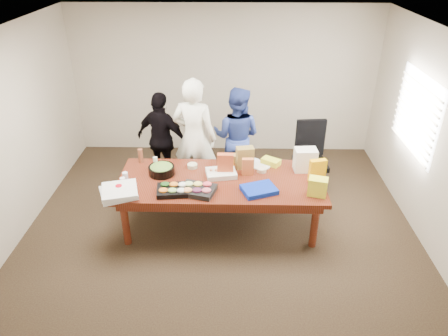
{
  "coord_description": "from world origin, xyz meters",
  "views": [
    {
      "loc": [
        0.16,
        -4.92,
        3.66
      ],
      "look_at": [
        0.05,
        0.1,
        0.88
      ],
      "focal_mm": 33.55,
      "sensor_mm": 36.0,
      "label": 1
    }
  ],
  "objects_px": {
    "conference_table": "(221,203)",
    "salad_bowl": "(162,170)",
    "sheet_cake": "(221,173)",
    "person_center": "(195,138)",
    "person_right": "(237,137)",
    "office_chair": "(311,161)"
  },
  "relations": [
    {
      "from": "conference_table",
      "to": "salad_bowl",
      "type": "relative_size",
      "value": 7.72
    },
    {
      "from": "person_right",
      "to": "sheet_cake",
      "type": "distance_m",
      "value": 1.15
    },
    {
      "from": "conference_table",
      "to": "person_center",
      "type": "relative_size",
      "value": 1.48
    },
    {
      "from": "person_center",
      "to": "sheet_cake",
      "type": "distance_m",
      "value": 0.92
    },
    {
      "from": "person_center",
      "to": "person_right",
      "type": "relative_size",
      "value": 1.15
    },
    {
      "from": "sheet_cake",
      "to": "person_right",
      "type": "bearing_deg",
      "value": 68.4
    },
    {
      "from": "office_chair",
      "to": "person_right",
      "type": "distance_m",
      "value": 1.24
    },
    {
      "from": "conference_table",
      "to": "office_chair",
      "type": "relative_size",
      "value": 2.51
    },
    {
      "from": "sheet_cake",
      "to": "person_center",
      "type": "bearing_deg",
      "value": 107.81
    },
    {
      "from": "person_center",
      "to": "salad_bowl",
      "type": "relative_size",
      "value": 5.23
    },
    {
      "from": "office_chair",
      "to": "person_center",
      "type": "height_order",
      "value": "person_center"
    },
    {
      "from": "conference_table",
      "to": "person_right",
      "type": "xyz_separation_m",
      "value": [
        0.23,
        1.25,
        0.45
      ]
    },
    {
      "from": "person_right",
      "to": "person_center",
      "type": "bearing_deg",
      "value": 43.79
    },
    {
      "from": "office_chair",
      "to": "person_center",
      "type": "xyz_separation_m",
      "value": [
        -1.82,
        -0.02,
        0.39
      ]
    },
    {
      "from": "conference_table",
      "to": "person_center",
      "type": "bearing_deg",
      "value": 114.91
    },
    {
      "from": "conference_table",
      "to": "sheet_cake",
      "type": "distance_m",
      "value": 0.43
    },
    {
      "from": "person_center",
      "to": "sheet_cake",
      "type": "relative_size",
      "value": 4.68
    },
    {
      "from": "office_chair",
      "to": "sheet_cake",
      "type": "xyz_separation_m",
      "value": [
        -1.39,
        -0.82,
        0.23
      ]
    },
    {
      "from": "conference_table",
      "to": "person_right",
      "type": "bearing_deg",
      "value": 79.76
    },
    {
      "from": "sheet_cake",
      "to": "conference_table",
      "type": "bearing_deg",
      "value": -103.92
    },
    {
      "from": "office_chair",
      "to": "salad_bowl",
      "type": "height_order",
      "value": "office_chair"
    },
    {
      "from": "person_right",
      "to": "salad_bowl",
      "type": "relative_size",
      "value": 4.55
    }
  ]
}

